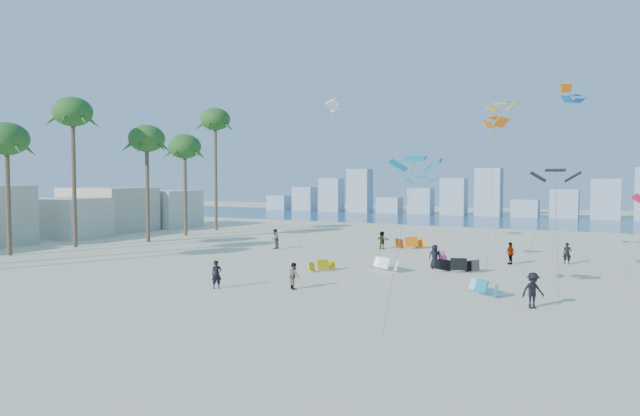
% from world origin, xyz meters
% --- Properties ---
extents(ground, '(220.00, 220.00, 0.00)m').
position_xyz_m(ground, '(0.00, 0.00, 0.00)').
color(ground, beige).
rests_on(ground, ground).
extents(ocean, '(220.00, 220.00, 0.00)m').
position_xyz_m(ocean, '(0.00, 72.00, 0.01)').
color(ocean, navy).
rests_on(ocean, ground).
extents(kitesurfer_near, '(0.71, 0.76, 1.74)m').
position_xyz_m(kitesurfer_near, '(1.56, 5.21, 0.87)').
color(kitesurfer_near, black).
rests_on(kitesurfer_near, ground).
extents(kitesurfer_mid, '(1.00, 0.98, 1.62)m').
position_xyz_m(kitesurfer_mid, '(5.79, 7.37, 0.81)').
color(kitesurfer_mid, gray).
rests_on(kitesurfer_mid, ground).
extents(kitesurfers_far, '(26.76, 21.39, 1.89)m').
position_xyz_m(kitesurfers_far, '(9.22, 20.56, 0.90)').
color(kitesurfers_far, black).
rests_on(kitesurfers_far, ground).
extents(grounded_kites, '(14.41, 21.89, 1.03)m').
position_xyz_m(grounded_kites, '(9.59, 20.09, 0.46)').
color(grounded_kites, gold).
rests_on(grounded_kites, ground).
extents(flying_kites, '(35.25, 32.54, 15.17)m').
position_xyz_m(flying_kites, '(15.47, 22.50, 10.69)').
color(flying_kites, '#0D7F9C').
rests_on(flying_kites, ground).
extents(palm_row, '(6.89, 44.80, 15.64)m').
position_xyz_m(palm_row, '(-22.60, 16.15, 11.70)').
color(palm_row, brown).
rests_on(palm_row, ground).
extents(beachfront_buildings, '(11.50, 43.00, 6.00)m').
position_xyz_m(beachfront_buildings, '(-33.69, 20.82, 2.67)').
color(beachfront_buildings, beige).
rests_on(beachfront_buildings, ground).
extents(distant_skyline, '(85.00, 3.00, 8.40)m').
position_xyz_m(distant_skyline, '(-1.19, 82.00, 3.09)').
color(distant_skyline, '#9EADBF').
rests_on(distant_skyline, ground).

